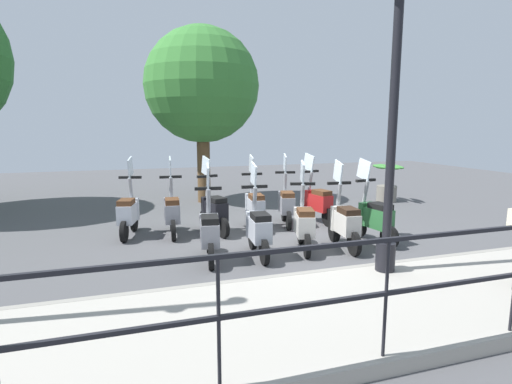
{
  "coord_description": "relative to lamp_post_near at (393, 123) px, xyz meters",
  "views": [
    {
      "loc": [
        -6.92,
        2.75,
        2.13
      ],
      "look_at": [
        0.2,
        0.5,
        0.9
      ],
      "focal_mm": 28.0,
      "sensor_mm": 36.0,
      "label": 1
    }
  ],
  "objects": [
    {
      "name": "scooter_far_3",
      "position": [
        3.18,
        1.77,
        -1.69
      ],
      "size": [
        1.21,
        0.52,
        1.54
      ],
      "rotation": [
        0.0,
        0.0,
        0.25
      ],
      "color": "black",
      "rests_on": "ground_plane"
    },
    {
      "name": "scooter_near_4",
      "position": [
        1.57,
        2.16,
        -1.69
      ],
      "size": [
        1.23,
        0.46,
        1.54
      ],
      "rotation": [
        0.0,
        0.0,
        -0.15
      ],
      "color": "black",
      "rests_on": "ground_plane"
    },
    {
      "name": "scooter_near_2",
      "position": [
        1.61,
        0.51,
        -1.69
      ],
      "size": [
        1.2,
        0.54,
        1.54
      ],
      "rotation": [
        0.0,
        0.0,
        -0.29
      ],
      "color": "black",
      "rests_on": "ground_plane"
    },
    {
      "name": "scooter_far_4",
      "position": [
        3.28,
        2.58,
        -1.69
      ],
      "size": [
        1.23,
        0.44,
        1.54
      ],
      "rotation": [
        0.0,
        0.0,
        -0.07
      ],
      "color": "black",
      "rests_on": "ground_plane"
    },
    {
      "name": "promenade_walkway",
      "position": [
        -0.75,
        0.56,
        -2.09
      ],
      "size": [
        2.2,
        20.0,
        0.15
      ],
      "color": "#A39E93",
      "rests_on": "ground_plane"
    },
    {
      "name": "scooter_far_5",
      "position": [
        3.46,
        3.4,
        -1.69
      ],
      "size": [
        1.22,
        0.51,
        1.54
      ],
      "rotation": [
        0.0,
        0.0,
        -0.23
      ],
      "color": "black",
      "rests_on": "ground_plane"
    },
    {
      "name": "lamp_post_near",
      "position": [
        0.0,
        0.0,
        0.0
      ],
      "size": [
        0.26,
        0.9,
        4.54
      ],
      "color": "black",
      "rests_on": "promenade_walkway"
    },
    {
      "name": "scooter_near_3",
      "position": [
        1.52,
        1.36,
        -1.69
      ],
      "size": [
        1.23,
        0.44,
        1.54
      ],
      "rotation": [
        0.0,
        0.0,
        -0.07
      ],
      "color": "black",
      "rests_on": "ground_plane"
    },
    {
      "name": "fence_railing",
      "position": [
        -1.8,
        0.56,
        -1.27
      ],
      "size": [
        0.04,
        16.03,
        1.07
      ],
      "color": "black",
      "rests_on": "promenade_walkway"
    },
    {
      "name": "scooter_far_1",
      "position": [
        3.35,
        0.13,
        -1.69
      ],
      "size": [
        1.21,
        0.52,
        1.54
      ],
      "rotation": [
        0.0,
        0.0,
        -0.25
      ],
      "color": "black",
      "rests_on": "ground_plane"
    },
    {
      "name": "scooter_near_1",
      "position": [
        1.49,
        -0.21,
        -1.69
      ],
      "size": [
        1.23,
        0.44,
        1.54
      ],
      "rotation": [
        0.0,
        0.0,
        -0.09
      ],
      "color": "black",
      "rests_on": "ground_plane"
    },
    {
      "name": "potted_palm",
      "position": [
        5.11,
        -3.67,
        -1.72
      ],
      "size": [
        1.06,
        0.66,
        1.05
      ],
      "color": "slate",
      "rests_on": "ground_plane"
    },
    {
      "name": "scooter_far_0",
      "position": [
        3.35,
        -0.6,
        -1.69
      ],
      "size": [
        1.22,
        0.5,
        1.54
      ],
      "rotation": [
        0.0,
        0.0,
        0.22
      ],
      "color": "black",
      "rests_on": "ground_plane"
    },
    {
      "name": "ground_plane",
      "position": [
        2.4,
        0.56,
        -2.17
      ],
      "size": [
        28.0,
        28.0,
        0.0
      ],
      "primitive_type": "plane",
      "color": "#4C4C4F"
    },
    {
      "name": "tree_distant",
      "position": [
        6.61,
        1.34,
        1.05
      ],
      "size": [
        3.12,
        3.12,
        4.8
      ],
      "color": "brown",
      "rests_on": "ground_plane"
    },
    {
      "name": "scooter_near_0",
      "position": [
        1.66,
        -0.93,
        -1.69
      ],
      "size": [
        1.23,
        0.45,
        1.54
      ],
      "rotation": [
        0.0,
        0.0,
        0.14
      ],
      "color": "black",
      "rests_on": "ground_plane"
    },
    {
      "name": "scooter_far_2",
      "position": [
        3.27,
        0.88,
        -1.69
      ],
      "size": [
        1.23,
        0.44,
        1.54
      ],
      "rotation": [
        0.0,
        0.0,
        -0.08
      ],
      "color": "black",
      "rests_on": "ground_plane"
    }
  ]
}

